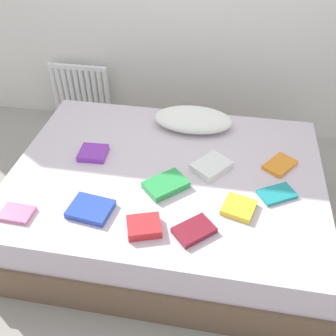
{
  "coord_description": "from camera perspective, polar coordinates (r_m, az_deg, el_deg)",
  "views": [
    {
      "loc": [
        0.33,
        -1.8,
        2.06
      ],
      "look_at": [
        0.0,
        0.05,
        0.48
      ],
      "focal_mm": 40.47,
      "sensor_mm": 36.0,
      "label": 1
    }
  ],
  "objects": [
    {
      "name": "ground_plane",
      "position": [
        2.75,
        -0.18,
        -8.33
      ],
      "size": [
        8.0,
        8.0,
        0.0
      ],
      "primitive_type": "plane",
      "color": "#9E998E"
    },
    {
      "name": "textbook_yellow",
      "position": [
        2.18,
        10.62,
        -5.87
      ],
      "size": [
        0.21,
        0.21,
        0.03
      ],
      "primitive_type": "cube",
      "rotation": [
        0.0,
        0.0,
        -0.27
      ],
      "color": "yellow",
      "rests_on": "bed"
    },
    {
      "name": "textbook_orange",
      "position": [
        2.53,
        16.5,
        0.45
      ],
      "size": [
        0.23,
        0.25,
        0.03
      ],
      "primitive_type": "cube",
      "rotation": [
        0.0,
        0.0,
        0.95
      ],
      "color": "orange",
      "rests_on": "bed"
    },
    {
      "name": "textbook_green",
      "position": [
        2.27,
        -0.33,
        -2.55
      ],
      "size": [
        0.29,
        0.29,
        0.04
      ],
      "primitive_type": "cube",
      "rotation": [
        0.0,
        0.0,
        0.77
      ],
      "color": "green",
      "rests_on": "bed"
    },
    {
      "name": "textbook_pink",
      "position": [
        2.28,
        -21.81,
        -6.34
      ],
      "size": [
        0.18,
        0.13,
        0.02
      ],
      "primitive_type": "cube",
      "rotation": [
        0.0,
        0.0,
        -0.04
      ],
      "color": "pink",
      "rests_on": "bed"
    },
    {
      "name": "textbook_maroon",
      "position": [
        2.03,
        3.95,
        -9.36
      ],
      "size": [
        0.25,
        0.24,
        0.03
      ],
      "primitive_type": "cube",
      "rotation": [
        0.0,
        0.0,
        0.74
      ],
      "color": "maroon",
      "rests_on": "bed"
    },
    {
      "name": "textbook_purple",
      "position": [
        2.56,
        -11.19,
        2.22
      ],
      "size": [
        0.19,
        0.18,
        0.04
      ],
      "primitive_type": "cube",
      "rotation": [
        0.0,
        0.0,
        0.06
      ],
      "color": "purple",
      "rests_on": "bed"
    },
    {
      "name": "textbook_red",
      "position": [
        2.04,
        -3.64,
        -8.79
      ],
      "size": [
        0.22,
        0.2,
        0.05
      ],
      "primitive_type": "cube",
      "rotation": [
        0.0,
        0.0,
        0.32
      ],
      "color": "red",
      "rests_on": "bed"
    },
    {
      "name": "textbook_white",
      "position": [
        2.42,
        6.55,
        0.29
      ],
      "size": [
        0.28,
        0.29,
        0.05
      ],
      "primitive_type": "cube",
      "rotation": [
        0.0,
        0.0,
        0.91
      ],
      "color": "white",
      "rests_on": "bed"
    },
    {
      "name": "textbook_teal",
      "position": [
        2.32,
        16.08,
        -3.78
      ],
      "size": [
        0.25,
        0.22,
        0.02
      ],
      "primitive_type": "cube",
      "rotation": [
        0.0,
        0.0,
        0.53
      ],
      "color": "teal",
      "rests_on": "bed"
    },
    {
      "name": "radiator",
      "position": [
        3.71,
        -13.08,
        11.61
      ],
      "size": [
        0.56,
        0.04,
        0.46
      ],
      "color": "white",
      "rests_on": "ground"
    },
    {
      "name": "textbook_blue",
      "position": [
        2.17,
        -11.58,
        -6.07
      ],
      "size": [
        0.25,
        0.21,
        0.04
      ],
      "primitive_type": "cube",
      "rotation": [
        0.0,
        0.0,
        -0.13
      ],
      "color": "#2847B7",
      "rests_on": "bed"
    },
    {
      "name": "pillow",
      "position": [
        2.77,
        3.82,
        7.31
      ],
      "size": [
        0.57,
        0.33,
        0.12
      ],
      "primitive_type": "ellipsoid",
      "color": "white",
      "rests_on": "bed"
    },
    {
      "name": "bed",
      "position": [
        2.57,
        -0.19,
        -4.68
      ],
      "size": [
        2.0,
        1.5,
        0.5
      ],
      "color": "brown",
      "rests_on": "ground"
    }
  ]
}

